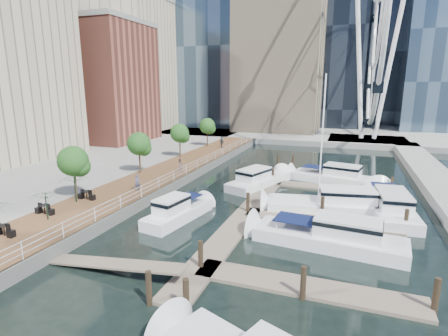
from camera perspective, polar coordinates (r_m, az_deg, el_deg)
The scene contains 17 objects.
ground at distance 24.15m, azimuth -8.56°, elevation -12.69°, with size 520.00×520.00×0.00m, color black.
boardwalk at distance 40.51m, azimuth -9.83°, elevation -1.37°, with size 6.00×60.00×1.00m, color brown.
seawall at distance 39.15m, azimuth -6.00°, elevation -1.75°, with size 0.25×60.00×1.00m, color #595954.
land_far at distance 121.93m, azimuth 14.84°, elevation 7.87°, with size 200.00×114.00×1.00m, color gray.
breakwater at distance 41.39m, azimuth 32.28°, elevation -2.92°, with size 4.00×60.00×1.00m, color gray.
pier at distance 71.83m, azimuth 22.34°, elevation 4.07°, with size 14.00×12.00×1.00m, color gray.
railing at distance 38.95m, azimuth -6.16°, elevation -0.28°, with size 0.10×60.00×1.05m, color white, non-canonical shape.
floating_docks at distance 30.80m, azimuth 13.91°, elevation -6.19°, with size 16.00×34.00×2.60m.
midrise_condos at distance 63.74m, azimuth -24.97°, elevation 14.51°, with size 19.00×67.00×28.00m.
street_trees at distance 40.16m, azimuth -13.73°, elevation 3.85°, with size 2.60×42.60×4.60m.
cafe_tables at distance 28.50m, azimuth -29.62°, elevation -7.26°, with size 2.50×13.70×0.74m.
yacht_foreground at distance 25.10m, azimuth 16.56°, elevation -12.07°, with size 2.89×10.80×2.15m, color white, non-canonical shape.
pedestrian_near at distance 33.42m, azimuth -13.94°, elevation -2.37°, with size 0.57×0.37×1.56m, color #48475E.
pedestrian_mid at distance 40.03m, azimuth -7.28°, elevation 0.46°, with size 0.78×0.61×1.61m, color #7B5F55.
pedestrian_far at distance 56.04m, azimuth -0.37°, elevation 4.26°, with size 1.08×0.45×1.85m, color #374045.
moored_yachts at distance 31.29m, azimuth 15.38°, elevation -6.92°, with size 19.87×35.50×11.50m.
cafe_seating at distance 29.06m, azimuth -27.50°, elevation -5.07°, with size 3.89×10.50×2.34m.
Camera 1 is at (10.57, -19.07, 10.39)m, focal length 28.00 mm.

